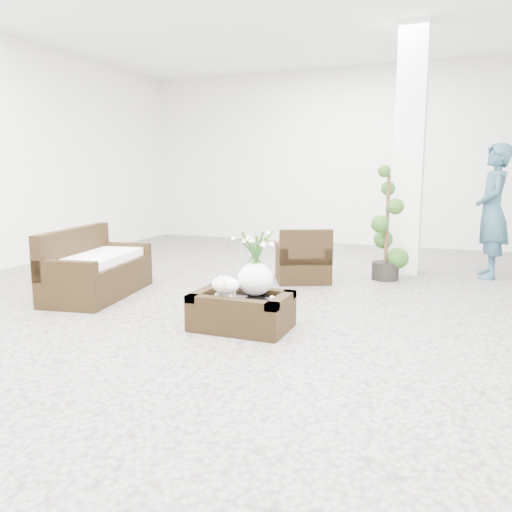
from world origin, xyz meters
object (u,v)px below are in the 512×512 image
at_px(loveseat, 98,263).
at_px(topiary, 387,224).
at_px(armchair, 303,254).
at_px(coffee_table, 242,313).

xyz_separation_m(loveseat, topiary, (3.07, 2.23, 0.36)).
bearing_deg(armchair, loveseat, 15.22).
bearing_deg(loveseat, armchair, -59.96).
height_order(coffee_table, loveseat, loveseat).
bearing_deg(topiary, coffee_table, -108.77).
xyz_separation_m(coffee_table, loveseat, (-2.12, 0.58, 0.25)).
relative_size(loveseat, topiary, 0.99).
xyz_separation_m(coffee_table, armchair, (-0.08, 2.28, 0.21)).
height_order(armchair, loveseat, loveseat).
relative_size(coffee_table, topiary, 0.59).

